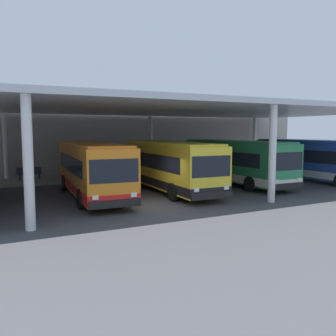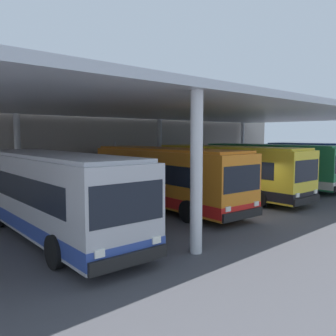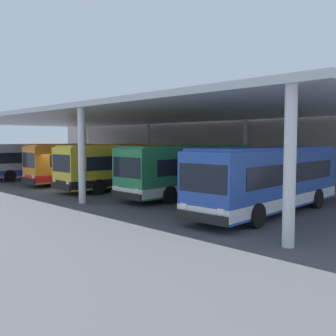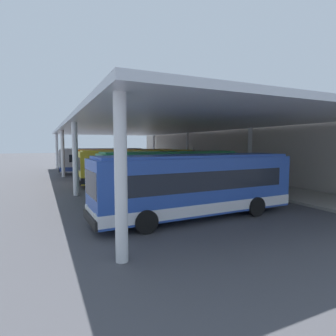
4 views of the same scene
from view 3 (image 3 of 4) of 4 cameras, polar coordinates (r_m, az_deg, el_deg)
ground_plane at (r=28.29m, az=-15.10°, el=-3.06°), size 200.00×200.00×0.00m
platform_kerb at (r=35.57m, az=1.54°, el=-1.32°), size 42.00×4.50×0.18m
station_building_facade at (r=37.83m, az=4.95°, el=3.74°), size 48.00×1.60×6.43m
canopy_shelter at (r=31.22m, az=-6.43°, el=7.49°), size 40.00×17.00×5.55m
bus_nearest_bay at (r=37.07m, az=-18.67°, el=1.11°), size 3.01×10.62×3.17m
bus_second_bay at (r=31.77m, az=-11.41°, el=0.78°), size 3.22×10.67×3.17m
bus_middle_bay at (r=27.65m, az=-6.15°, el=0.34°), size 2.96×10.60×3.17m
bus_far_bay at (r=23.90m, az=3.52°, el=-0.24°), size 2.76×10.54×3.17m
bus_departing at (r=18.85m, az=14.91°, el=-1.56°), size 2.97×10.61×3.17m
bench_waiting at (r=38.93m, az=-3.40°, el=-0.00°), size 1.80×0.45×0.92m
trash_bin at (r=36.97m, az=-0.24°, el=-0.20°), size 0.52×0.52×0.98m
banner_sign at (r=35.03m, az=0.34°, el=1.70°), size 0.70×0.12×3.20m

